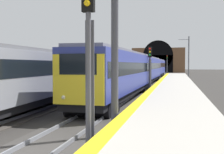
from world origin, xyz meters
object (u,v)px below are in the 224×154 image
train_adjacent_platform (108,70)px  train_main_approaching (146,69)px  overhead_signal_gantry (16,11)px  catenary_mast_near (189,57)px  railway_signal_mid (150,65)px  railway_signal_near (89,58)px  railway_signal_far (167,63)px

train_adjacent_platform → train_main_approaching: bearing=141.0°
overhead_signal_gantry → catenary_mast_near: 46.51m
train_adjacent_platform → railway_signal_mid: 9.59m
train_adjacent_platform → railway_signal_near: (-28.11, -6.07, 0.87)m
train_main_approaching → train_adjacent_platform: bearing=-36.2°
train_main_approaching → railway_signal_mid: size_ratio=12.59×
train_main_approaching → railway_signal_far: 38.69m
railway_signal_far → overhead_signal_gantry: (-69.83, 3.91, 1.88)m
railway_signal_mid → railway_signal_far: 51.65m
train_main_approaching → overhead_signal_gantry: overhead_signal_gantry is taller
train_adjacent_platform → overhead_signal_gantry: 25.83m
catenary_mast_near → overhead_signal_gantry: bearing=169.3°
train_main_approaching → overhead_signal_gantry: (-31.19, 2.16, 2.89)m
train_main_approaching → train_adjacent_platform: (-5.62, 4.33, -0.04)m
overhead_signal_gantry → railway_signal_far: bearing=-3.2°
train_adjacent_platform → overhead_signal_gantry: size_ratio=7.33×
railway_signal_mid → train_main_approaching: bearing=-172.4°
railway_signal_far → train_adjacent_platform: bearing=-7.8°
railway_signal_near → overhead_signal_gantry: size_ratio=0.60×
train_adjacent_platform → railway_signal_far: 44.68m
railway_signal_mid → catenary_mast_near: catenary_mast_near is taller
train_main_approaching → railway_signal_near: bearing=4.4°
train_adjacent_platform → railway_signal_near: railway_signal_near is taller
overhead_signal_gantry → catenary_mast_near: bearing=-10.7°
catenary_mast_near → train_main_approaching: bearing=155.9°
railway_signal_near → railway_signal_far: railway_signal_far is taller
train_main_approaching → overhead_signal_gantry: 31.40m
railway_signal_near → railway_signal_mid: bearing=-180.0°
train_adjacent_platform → catenary_mast_near: (20.11, -10.82, 1.98)m
railway_signal_far → catenary_mast_near: size_ratio=0.66×
train_main_approaching → railway_signal_mid: 13.14m
train_adjacent_platform → railway_signal_mid: bearing=38.0°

